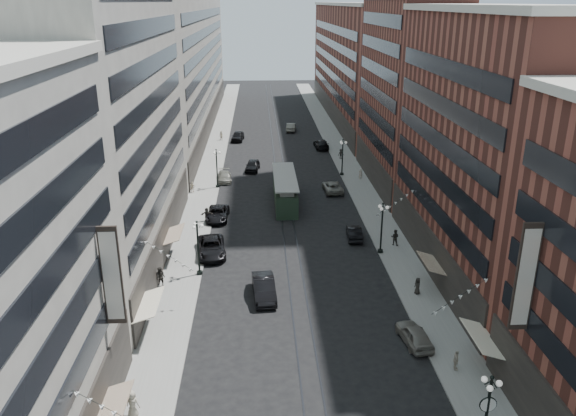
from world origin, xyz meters
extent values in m
plane|color=black|center=(0.00, 60.00, 0.00)|extent=(220.00, 220.00, 0.00)
cube|color=gray|center=(-11.00, 70.00, 0.07)|extent=(4.00, 180.00, 0.15)
cube|color=gray|center=(11.00, 70.00, 0.07)|extent=(4.00, 180.00, 0.15)
cube|color=#2D2D33|center=(-0.70, 70.00, 0.01)|extent=(0.12, 180.00, 0.02)
cube|color=#2D2D33|center=(0.70, 70.00, 0.01)|extent=(0.12, 180.00, 0.02)
cube|color=#A5A092|center=(-17.00, 33.00, 14.00)|extent=(8.00, 36.00, 28.00)
cube|color=#A5A092|center=(-17.00, 96.00, 13.00)|extent=(8.00, 90.00, 26.00)
cube|color=brown|center=(17.00, 28.00, 12.00)|extent=(8.00, 30.00, 24.00)
cube|color=brown|center=(17.00, 56.00, 21.00)|extent=(8.00, 26.00, 42.00)
cube|color=brown|center=(17.00, 105.00, 12.00)|extent=(8.00, 72.00, 24.00)
cylinder|color=black|center=(-9.20, 28.00, 0.30)|extent=(0.56, 0.56, 0.30)
cylinder|color=black|center=(-9.20, 28.00, 2.75)|extent=(0.18, 0.18, 5.20)
sphere|color=black|center=(-9.20, 28.00, 5.55)|extent=(0.24, 0.24, 0.24)
sphere|color=white|center=(-8.75, 28.00, 5.15)|extent=(0.36, 0.36, 0.36)
sphere|color=white|center=(-9.42, 28.39, 5.15)|extent=(0.36, 0.36, 0.36)
sphere|color=white|center=(-9.42, 27.61, 5.15)|extent=(0.36, 0.36, 0.36)
cylinder|color=black|center=(-9.20, 55.00, 0.30)|extent=(0.56, 0.56, 0.30)
cylinder|color=black|center=(-9.20, 55.00, 2.75)|extent=(0.18, 0.18, 5.20)
sphere|color=black|center=(-9.20, 55.00, 5.55)|extent=(0.24, 0.24, 0.24)
sphere|color=white|center=(-8.75, 55.00, 5.15)|extent=(0.36, 0.36, 0.36)
sphere|color=white|center=(-9.42, 55.39, 5.15)|extent=(0.36, 0.36, 0.36)
sphere|color=white|center=(-9.42, 54.61, 5.15)|extent=(0.36, 0.36, 0.36)
sphere|color=black|center=(9.20, 4.00, 5.55)|extent=(0.24, 0.24, 0.24)
sphere|color=white|center=(9.65, 4.00, 5.15)|extent=(0.36, 0.36, 0.36)
sphere|color=white|center=(8.97, 4.39, 5.15)|extent=(0.36, 0.36, 0.36)
sphere|color=white|center=(8.97, 3.61, 5.15)|extent=(0.36, 0.36, 0.36)
cylinder|color=white|center=(9.20, 4.00, 3.75)|extent=(0.90, 0.12, 0.90)
cylinder|color=black|center=(9.20, 32.00, 0.30)|extent=(0.56, 0.56, 0.30)
cylinder|color=black|center=(9.20, 32.00, 2.75)|extent=(0.18, 0.18, 5.20)
sphere|color=black|center=(9.20, 32.00, 5.55)|extent=(0.24, 0.24, 0.24)
sphere|color=white|center=(9.65, 32.00, 5.15)|extent=(0.36, 0.36, 0.36)
sphere|color=white|center=(8.97, 32.39, 5.15)|extent=(0.36, 0.36, 0.36)
sphere|color=white|center=(8.97, 31.61, 5.15)|extent=(0.36, 0.36, 0.36)
cylinder|color=black|center=(9.20, 60.00, 0.30)|extent=(0.56, 0.56, 0.30)
cylinder|color=black|center=(9.20, 60.00, 2.75)|extent=(0.18, 0.18, 5.20)
sphere|color=black|center=(9.20, 60.00, 5.55)|extent=(0.24, 0.24, 0.24)
sphere|color=white|center=(9.65, 60.00, 5.15)|extent=(0.36, 0.36, 0.36)
sphere|color=white|center=(8.97, 60.39, 5.15)|extent=(0.36, 0.36, 0.36)
sphere|color=white|center=(8.97, 59.61, 5.15)|extent=(0.36, 0.36, 0.36)
cube|color=#203323|center=(0.00, 48.46, 1.40)|extent=(2.69, 12.89, 2.79)
cube|color=gray|center=(0.00, 48.46, 3.12)|extent=(1.72, 11.82, 0.64)
cube|color=gray|center=(0.00, 48.46, 3.55)|extent=(2.90, 13.11, 0.16)
cylinder|color=black|center=(0.00, 43.62, 0.38)|extent=(2.47, 0.75, 0.75)
cylinder|color=black|center=(0.00, 53.29, 0.38)|extent=(2.47, 0.75, 0.75)
imported|color=black|center=(-8.40, 32.68, 0.84)|extent=(3.45, 6.31, 1.67)
imported|color=slate|center=(8.40, 15.64, 0.74)|extent=(2.35, 4.57, 1.49)
imported|color=black|center=(-3.06, 23.49, 0.89)|extent=(2.28, 5.54, 1.79)
imported|color=#9E9883|center=(-11.52, 8.42, 1.08)|extent=(1.01, 0.72, 1.86)
imported|color=black|center=(-12.50, 25.68, 1.11)|extent=(1.04, 0.77, 1.91)
imported|color=#AFA391|center=(10.42, 12.01, 0.92)|extent=(0.54, 0.95, 1.54)
imported|color=black|center=(-8.40, 42.71, 0.75)|extent=(2.71, 5.51, 1.50)
imported|color=slate|center=(-8.40, 58.19, 0.69)|extent=(2.29, 4.89, 1.38)
imported|color=black|center=(-7.23, 83.65, 0.87)|extent=(2.60, 5.32, 1.75)
imported|color=black|center=(7.11, 36.03, 0.71)|extent=(1.78, 4.40, 1.42)
imported|color=slate|center=(6.80, 52.47, 0.73)|extent=(2.65, 5.34, 1.46)
imported|color=black|center=(7.89, 76.96, 0.81)|extent=(2.52, 5.71, 1.63)
imported|color=black|center=(-4.31, 63.48, 0.83)|extent=(2.54, 5.08, 1.66)
imported|color=slate|center=(3.34, 91.52, 0.83)|extent=(2.36, 5.21, 1.66)
imported|color=black|center=(-9.63, 42.01, 0.97)|extent=(1.57, 0.66, 1.64)
imported|color=beige|center=(-12.47, 52.79, 0.92)|extent=(0.99, 0.69, 1.54)
imported|color=black|center=(11.13, 33.80, 1.04)|extent=(0.99, 0.80, 1.78)
imported|color=#BDAF9D|center=(11.59, 57.56, 1.01)|extent=(0.65, 0.45, 1.71)
imported|color=black|center=(10.33, 69.12, 0.99)|extent=(1.16, 0.74, 1.67)
imported|color=beige|center=(-10.35, 83.70, 1.01)|extent=(0.94, 0.87, 1.72)
imported|color=black|center=(10.68, 23.11, 0.92)|extent=(0.56, 0.83, 1.55)
camera|label=1|loc=(-3.29, -20.85, 24.82)|focal=35.00mm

